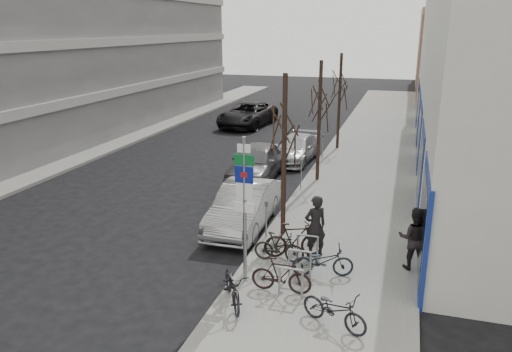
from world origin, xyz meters
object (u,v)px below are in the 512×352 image
Objects in this scene: parked_car_front at (244,206)px; parked_car_mid at (257,162)px; tree_far at (340,79)px; bike_far_inner at (294,239)px; meter_back at (323,144)px; bike_mid_curb at (323,259)px; tree_mid at (320,93)px; pedestrian_near at (315,226)px; bike_mid_inner at (279,247)px; meter_mid at (301,171)px; bike_near_right at (281,275)px; lane_car at (248,114)px; bike_rack at (300,261)px; meter_front at (266,216)px; bike_far_curb at (335,306)px; bike_near_left at (233,283)px; pedestrian_far at (414,238)px; tree_near at (285,118)px; parked_car_back at (296,149)px; highway_sign_pole at (245,202)px.

parked_car_mid is (-1.25, 5.68, 0.06)m from parked_car_front.
tree_far reaches higher than bike_far_inner.
meter_back is 13.32m from bike_mid_curb.
pedestrian_near is (1.34, -7.92, -2.98)m from tree_mid.
bike_mid_inner is (0.40, -15.10, -3.49)m from tree_far.
bike_near_right is (1.36, -8.83, -0.27)m from meter_mid.
lane_car is (-6.78, 8.05, -0.07)m from meter_back.
pedestrian_near is at bearing 4.98° from bike_mid_curb.
bike_near_right reaches higher than bike_rack.
lane_car is (-7.63, 20.65, 0.23)m from bike_mid_inner.
parked_car_front reaches higher than bike_far_inner.
meter_front is (-0.45, -13.50, -3.19)m from tree_far.
lane_car is (-7.99, 20.20, 0.13)m from bike_far_inner.
meter_back is (0.00, 11.00, 0.00)m from meter_front.
meter_front is (-0.45, -7.00, -3.19)m from tree_mid.
bike_far_curb is at bearing -65.96° from parked_car_mid.
bike_far_inner is 8.58m from parked_car_mid.
bike_near_left reaches higher than bike_far_curb.
bike_rack is 3.38m from pedestrian_far.
bike_mid_curb is at bearing -55.61° from tree_near.
meter_mid and meter_back have the same top height.
parked_car_back is 2.43× the size of pedestrian_far.
pedestrian_near reaches higher than lane_car.
bike_rack is at bearing -137.48° from bike_mid_inner.
parked_car_back is (-1.66, 14.71, -0.04)m from bike_near_left.
pedestrian_far is at bearing -19.73° from parked_car_front.
bike_rack is at bearing 54.97° from bike_far_curb.
pedestrian_far is (4.65, -0.90, 0.18)m from meter_front.
meter_front reaches higher than parked_car_back.
parked_car_mid is 0.81× the size of lane_car.
bike_rack is 0.41× the size of tree_near.
tree_far reaches higher than bike_far_curb.
bike_mid_curb reaches higher than bike_rack.
bike_near_left is 0.94× the size of pedestrian_near.
parked_car_front is at bearing 129.13° from bike_rack.
tree_near is 13.00m from tree_far.
tree_far is 13.88m from meter_front.
bike_rack is 1.31× the size of bike_far_curb.
highway_sign_pole is at bearing -67.10° from lane_car.
tree_mid is 3.19× the size of bike_mid_curb.
lane_car is at bearing 116.59° from meter_mid.
tree_far is at bearing -32.28° from lane_car.
lane_car reaches higher than bike_near_left.
tree_far reaches higher than pedestrian_near.
parked_car_back is at bearing 96.70° from highway_sign_pole.
bike_near_right is (1.11, -0.32, -1.81)m from highway_sign_pole.
pedestrian_far is at bearing -68.66° from meter_back.
tree_near is 1.20× the size of parked_car_back.
parked_car_back is (-1.34, -0.52, -0.25)m from meter_back.
tree_mid reaches higher than highway_sign_pole.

